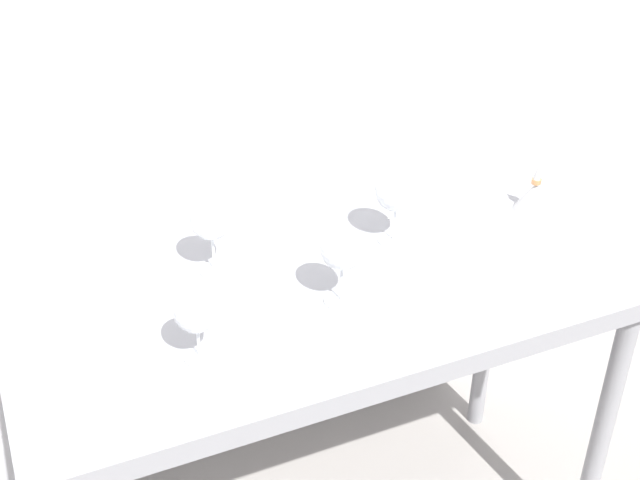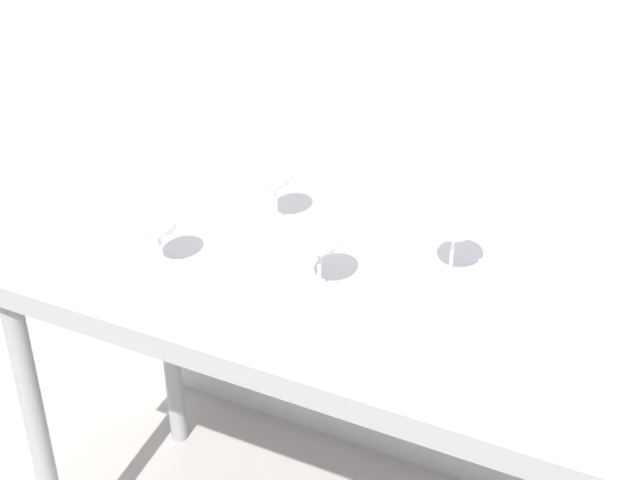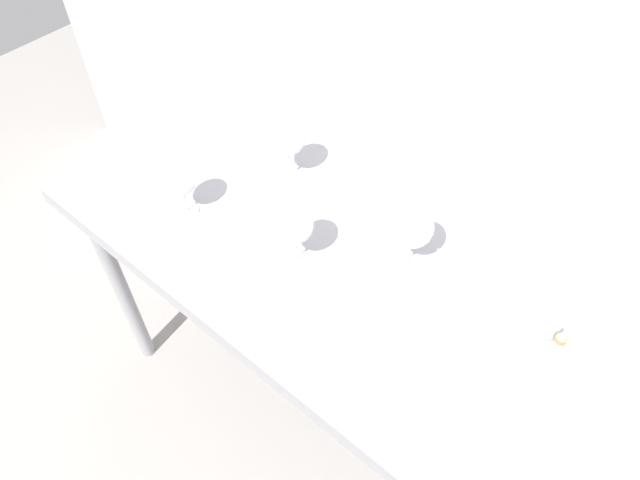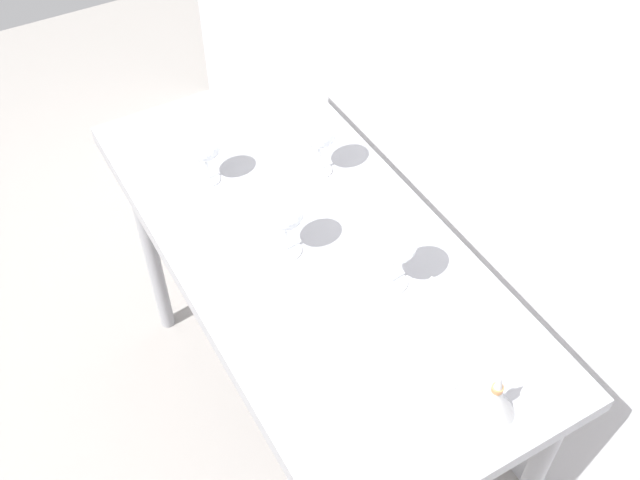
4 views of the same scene
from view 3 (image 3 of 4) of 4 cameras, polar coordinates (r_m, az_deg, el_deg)
name	(u,v)px [view 3 (image 3 of 4)]	position (r m, az deg, el deg)	size (l,w,h in m)	color
ground_plane	(316,403)	(2.22, -0.40, -15.62)	(6.00, 6.00, 0.00)	gray
back_wall	(446,19)	(1.52, 12.21, 20.37)	(3.80, 0.04, 2.60)	#B6B6BB
steel_counter	(313,272)	(1.54, -0.70, -3.18)	(1.40, 0.65, 0.90)	gray
wine_glass_near_left	(180,181)	(1.50, -13.52, 5.67)	(0.08, 0.08, 0.16)	white
wine_glass_far_right	(412,229)	(1.33, 9.01, 1.08)	(0.10, 0.10, 0.19)	white
wine_glass_near_center	(294,227)	(1.33, -2.57, 1.32)	(0.09, 0.09, 0.18)	white
wine_glass_far_left	(288,140)	(1.55, -3.14, 9.72)	(0.09, 0.09, 0.18)	white
tasting_sheet_upper	(247,146)	(1.74, -7.16, 9.06)	(0.16, 0.23, 0.00)	white
tasting_sheet_lower	(471,296)	(1.41, 14.52, -5.30)	(0.18, 0.25, 0.00)	white
decanter_funnel	(555,350)	(1.33, 21.94, -9.94)	(0.10, 0.10, 0.12)	#B3B3B3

